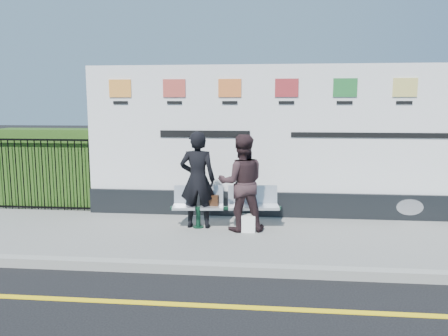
% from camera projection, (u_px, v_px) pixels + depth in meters
% --- Properties ---
extents(ground, '(80.00, 80.00, 0.00)m').
position_uv_depth(ground, '(253.00, 308.00, 5.12)').
color(ground, black).
extents(pavement, '(14.00, 3.00, 0.12)m').
position_uv_depth(pavement, '(258.00, 238.00, 7.57)').
color(pavement, slate).
rests_on(pavement, ground).
extents(kerb, '(14.00, 0.18, 0.14)m').
position_uv_depth(kerb, '(255.00, 270.00, 6.09)').
color(kerb, gray).
rests_on(kerb, ground).
extents(yellow_line, '(14.00, 0.10, 0.01)m').
position_uv_depth(yellow_line, '(253.00, 308.00, 5.11)').
color(yellow_line, yellow).
rests_on(yellow_line, ground).
extents(billboard, '(8.00, 0.30, 3.00)m').
position_uv_depth(billboard, '(285.00, 152.00, 8.65)').
color(billboard, black).
rests_on(billboard, pavement).
extents(hedge, '(2.35, 0.70, 1.70)m').
position_uv_depth(hedge, '(53.00, 167.00, 9.65)').
color(hedge, '#2A4C17').
rests_on(hedge, pavement).
extents(railing, '(2.05, 0.06, 1.54)m').
position_uv_depth(railing, '(43.00, 174.00, 9.22)').
color(railing, black).
rests_on(railing, pavement).
extents(bench, '(1.96, 0.70, 0.41)m').
position_uv_depth(bench, '(226.00, 216.00, 7.98)').
color(bench, silver).
rests_on(bench, pavement).
extents(woman_left, '(0.65, 0.44, 1.77)m').
position_uv_depth(woman_left, '(198.00, 180.00, 7.90)').
color(woman_left, black).
rests_on(woman_left, pavement).
extents(woman_right, '(0.93, 0.78, 1.72)m').
position_uv_depth(woman_right, '(242.00, 183.00, 7.72)').
color(woman_right, '#301F22').
rests_on(woman_right, pavement).
extents(handbag_brown, '(0.26, 0.14, 0.19)m').
position_uv_depth(handbag_brown, '(212.00, 200.00, 7.94)').
color(handbag_brown, black).
rests_on(handbag_brown, bench).
extents(carrier_bag_white, '(0.30, 0.18, 0.30)m').
position_uv_depth(carrier_bag_white, '(247.00, 223.00, 7.73)').
color(carrier_bag_white, white).
rests_on(carrier_bag_white, pavement).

